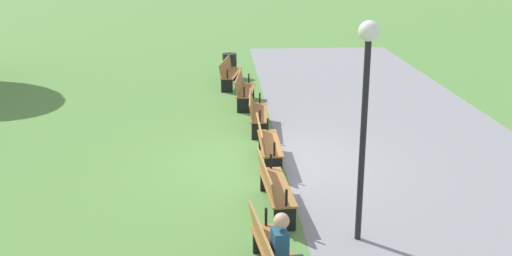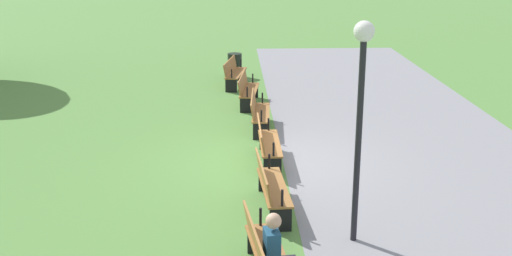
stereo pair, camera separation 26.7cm
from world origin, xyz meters
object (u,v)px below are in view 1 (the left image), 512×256
object	(u,v)px
bench_4	(273,185)
bench_5	(272,252)
bench_2	(256,112)
trash_bin	(230,65)
lamp_post	(366,90)
bench_1	(244,89)
bench_0	(229,72)
person_seated	(286,250)
bench_3	(267,142)

from	to	relation	value
bench_4	bench_5	size ratio (longest dim) A/B	0.99
bench_4	bench_2	bearing A→B (deg)	176.44
bench_4	trash_bin	bearing A→B (deg)	179.34
bench_2	lamp_post	distance (m)	6.62
bench_2	lamp_post	xyz separation A→B (m)	(6.16, 1.30, 2.06)
bench_1	bench_5	bearing A→B (deg)	7.13
bench_0	bench_5	bearing A→B (deg)	12.47
bench_4	trash_bin	xyz separation A→B (m)	(-11.27, -0.57, -0.05)
bench_1	bench_4	world-z (taller)	same
bench_5	person_seated	world-z (taller)	person_seated
person_seated	lamp_post	bearing A→B (deg)	130.31
bench_1	lamp_post	size ratio (longest dim) A/B	0.53
bench_2	bench_4	size ratio (longest dim) A/B	1.00
person_seated	bench_0	bearing A→B (deg)	175.41
bench_5	lamp_post	distance (m)	2.85
bench_2	bench_5	distance (m)	7.40
bench_0	person_seated	distance (m)	12.54
bench_0	bench_3	bearing A→B (deg)	16.02
bench_5	bench_2	bearing A→B (deg)	171.10
bench_3	bench_5	distance (m)	4.93
bench_0	lamp_post	size ratio (longest dim) A/B	0.54
bench_3	bench_1	bearing A→B (deg)	-176.45
bench_4	lamp_post	distance (m)	2.72
bench_0	bench_5	world-z (taller)	same
bench_3	trash_bin	size ratio (longest dim) A/B	2.21
bench_1	bench_2	world-z (taller)	same
bench_2	person_seated	world-z (taller)	person_seated
person_seated	trash_bin	world-z (taller)	person_seated
bench_2	trash_bin	distance (m)	6.36
bench_5	person_seated	bearing A→B (deg)	29.11
person_seated	lamp_post	xyz separation A→B (m)	(-1.47, 1.35, 1.90)
bench_4	bench_0	bearing A→B (deg)	179.99
bench_0	bench_1	bearing A→B (deg)	19.57
bench_4	bench_5	world-z (taller)	same
lamp_post	trash_bin	size ratio (longest dim) A/B	4.24
bench_1	bench_3	bearing A→B (deg)	10.68
bench_3	lamp_post	bearing A→B (deg)	18.34
bench_4	bench_5	xyz separation A→B (m)	(2.46, -0.23, 0.00)
bench_2	bench_3	world-z (taller)	same
bench_0	bench_5	distance (m)	12.29
person_seated	bench_2	bearing A→B (deg)	172.46
bench_1	bench_5	world-z (taller)	same
bench_3	person_seated	xyz separation A→B (m)	(5.16, -0.13, 0.16)
bench_5	trash_bin	world-z (taller)	bench_5
bench_4	trash_bin	size ratio (longest dim) A/B	2.25
bench_2	bench_4	distance (m)	4.93
bench_1	bench_0	bearing A→B (deg)	-163.99
bench_4	bench_5	bearing A→B (deg)	-8.89
bench_1	trash_bin	xyz separation A→B (m)	(-3.88, -0.34, -0.05)
bench_1	lamp_post	bearing A→B (deg)	17.19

